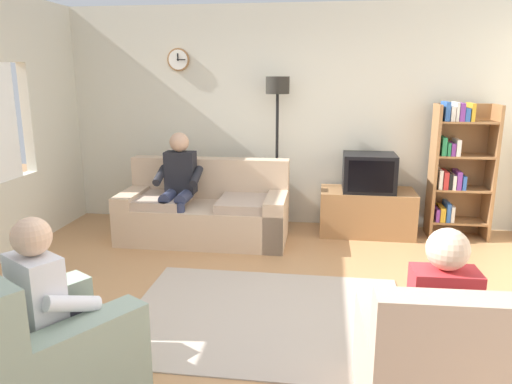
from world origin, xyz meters
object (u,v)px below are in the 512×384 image
object	(u,v)px
person_on_couch	(178,181)
person_in_right_armchair	(437,314)
person_in_left_armchair	(53,299)
floor_lamp	(277,111)
armchair_near_bookshelf	(436,374)
tv	(369,173)
couch	(205,212)
tv_stand	(367,212)
armchair_near_window	(44,354)
bookshelf	(457,167)

from	to	relation	value
person_on_couch	person_in_right_armchair	size ratio (longest dim) A/B	1.11
person_in_left_armchair	person_in_right_armchair	distance (m)	2.18
floor_lamp	armchair_near_bookshelf	world-z (taller)	floor_lamp
tv	armchair_near_bookshelf	size ratio (longest dim) A/B	0.66
couch	armchair_near_bookshelf	world-z (taller)	same
tv	person_in_right_armchair	world-z (taller)	person_in_right_armchair
person_in_left_armchair	floor_lamp	bearing A→B (deg)	74.25
floor_lamp	person_in_right_armchair	distance (m)	3.61
tv_stand	tv	xyz separation A→B (m)	(0.00, -0.02, 0.49)
couch	floor_lamp	world-z (taller)	floor_lamp
person_on_couch	armchair_near_bookshelf	bearing A→B (deg)	-50.44
couch	person_in_left_armchair	xyz separation A→B (m)	(-0.18, -2.89, 0.29)
couch	person_in_left_armchair	distance (m)	2.91
armchair_near_window	armchair_near_bookshelf	xyz separation A→B (m)	(2.23, 0.11, 0.00)
tv_stand	armchair_near_window	distance (m)	4.00
tv	person_in_left_armchair	size ratio (longest dim) A/B	0.54
tv	armchair_near_window	size ratio (longest dim) A/B	0.51
person_in_left_armchair	person_in_right_armchair	size ratio (longest dim) A/B	1.00
armchair_near_window	tv_stand	bearing A→B (deg)	58.20
bookshelf	floor_lamp	world-z (taller)	floor_lamp
bookshelf	floor_lamp	size ratio (longest dim) A/B	0.85
person_in_right_armchair	armchair_near_bookshelf	bearing A→B (deg)	-87.97
couch	armchair_near_bookshelf	distance (m)	3.48
tv_stand	person_on_couch	world-z (taller)	person_on_couch
armchair_near_window	person_on_couch	bearing A→B (deg)	90.83
armchair_near_bookshelf	tv_stand	bearing A→B (deg)	92.03
person_on_couch	person_in_right_armchair	bearing A→B (deg)	-49.55
armchair_near_window	armchair_near_bookshelf	size ratio (longest dim) A/B	1.29
bookshelf	person_on_couch	xyz separation A→B (m)	(-3.15, -0.61, -0.13)
tv_stand	person_on_couch	xyz separation A→B (m)	(-2.15, -0.54, 0.43)
couch	bookshelf	bearing A→B (deg)	9.90
tv	armchair_near_bookshelf	xyz separation A→B (m)	(0.12, -3.26, -0.47)
bookshelf	person_in_right_armchair	size ratio (longest dim) A/B	1.41
tv_stand	armchair_near_window	size ratio (longest dim) A/B	0.94
tv	person_on_couch	distance (m)	2.21
couch	person_in_right_armchair	xyz separation A→B (m)	(1.99, -2.77, 0.29)
floor_lamp	person_in_left_armchair	bearing A→B (deg)	-105.75
armchair_near_window	person_in_left_armchair	distance (m)	0.33
tv	armchair_near_bookshelf	world-z (taller)	tv
couch	armchair_near_window	xyz separation A→B (m)	(-0.23, -2.97, -0.02)
tv_stand	floor_lamp	bearing A→B (deg)	174.85
armchair_near_window	person_in_left_armchair	world-z (taller)	person_in_left_armchair
tv	floor_lamp	bearing A→B (deg)	173.58
tv_stand	person_in_left_armchair	distance (m)	3.93
tv_stand	person_in_left_armchair	xyz separation A→B (m)	(-2.06, -3.33, 0.34)
armchair_near_bookshelf	person_on_couch	world-z (taller)	person_on_couch
bookshelf	person_on_couch	size ratio (longest dim) A/B	1.27
tv	person_in_right_armchair	size ratio (longest dim) A/B	0.54
armchair_near_bookshelf	person_in_right_armchair	distance (m)	0.33
floor_lamp	armchair_near_window	world-z (taller)	floor_lamp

